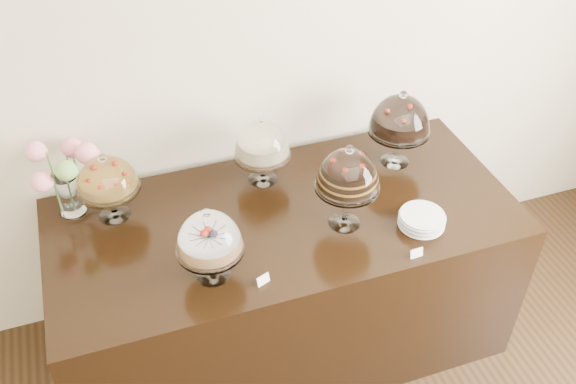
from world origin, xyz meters
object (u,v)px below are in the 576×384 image
object	(u,v)px
cake_stand_fruit_tart	(107,178)
flower_vase	(65,172)
display_counter	(285,280)
plate_stack	(422,220)
cake_stand_choco_layer	(348,173)
cake_stand_dark_choco	(400,118)
cake_stand_cheesecake	(262,143)
cake_stand_sugar_sponge	(209,237)

from	to	relation	value
cake_stand_fruit_tart	flower_vase	world-z (taller)	flower_vase
display_counter	plate_stack	bearing A→B (deg)	-25.14
cake_stand_choco_layer	cake_stand_fruit_tart	size ratio (longest dim) A/B	1.24
cake_stand_dark_choco	cake_stand_fruit_tart	xyz separation A→B (m)	(-1.43, 0.05, -0.05)
cake_stand_cheesecake	flower_vase	world-z (taller)	flower_vase
display_counter	cake_stand_sugar_sponge	xyz separation A→B (m)	(-0.41, -0.26, 0.67)
display_counter	cake_stand_choco_layer	world-z (taller)	cake_stand_choco_layer
display_counter	flower_vase	bearing A→B (deg)	159.04
cake_stand_choco_layer	cake_stand_sugar_sponge	bearing A→B (deg)	-169.84
cake_stand_dark_choco	flower_vase	world-z (taller)	cake_stand_dark_choco
cake_stand_choco_layer	cake_stand_cheesecake	bearing A→B (deg)	120.74
cake_stand_choco_layer	plate_stack	world-z (taller)	cake_stand_choco_layer
cake_stand_cheesecake	cake_stand_dark_choco	bearing A→B (deg)	-6.69
display_counter	plate_stack	size ratio (longest dim) A/B	10.53
cake_stand_cheesecake	flower_vase	distance (m)	0.91
display_counter	cake_stand_dark_choco	world-z (taller)	cake_stand_dark_choco
cake_stand_sugar_sponge	cake_stand_choco_layer	world-z (taller)	cake_stand_choco_layer
cake_stand_cheesecake	cake_stand_fruit_tart	distance (m)	0.74
cake_stand_sugar_sponge	flower_vase	distance (m)	0.80
plate_stack	cake_stand_dark_choco	bearing A→B (deg)	77.83
cake_stand_choco_layer	cake_stand_dark_choco	world-z (taller)	cake_stand_choco_layer
cake_stand_sugar_sponge	cake_stand_choco_layer	size ratio (longest dim) A/B	0.83
cake_stand_choco_layer	plate_stack	bearing A→B (deg)	-21.23
cake_stand_fruit_tart	plate_stack	distance (m)	1.44
cake_stand_sugar_sponge	cake_stand_dark_choco	world-z (taller)	cake_stand_dark_choco
cake_stand_cheesecake	plate_stack	distance (m)	0.84
cake_stand_cheesecake	plate_stack	xyz separation A→B (m)	(0.59, -0.56, -0.19)
cake_stand_dark_choco	plate_stack	size ratio (longest dim) A/B	2.01
cake_stand_cheesecake	plate_stack	world-z (taller)	cake_stand_cheesecake
cake_stand_cheesecake	plate_stack	bearing A→B (deg)	-43.76
cake_stand_dark_choco	plate_stack	xyz separation A→B (m)	(-0.10, -0.48, -0.24)
cake_stand_dark_choco	flower_vase	xyz separation A→B (m)	(-1.60, 0.14, -0.04)
cake_stand_sugar_sponge	cake_stand_cheesecake	bearing A→B (deg)	54.45
cake_stand_sugar_sponge	cake_stand_cheesecake	xyz separation A→B (m)	(0.39, 0.55, 0.00)
display_counter	flower_vase	size ratio (longest dim) A/B	5.65
flower_vase	plate_stack	bearing A→B (deg)	-22.59
cake_stand_choco_layer	cake_stand_fruit_tart	xyz separation A→B (m)	(-1.00, 0.40, -0.07)
display_counter	cake_stand_dark_choco	xyz separation A→B (m)	(0.68, 0.21, 0.72)
display_counter	cake_stand_sugar_sponge	world-z (taller)	cake_stand_sugar_sponge
cake_stand_choco_layer	flower_vase	bearing A→B (deg)	157.03
cake_stand_fruit_tart	flower_vase	xyz separation A→B (m)	(-0.17, 0.09, 0.01)
cake_stand_sugar_sponge	flower_vase	bearing A→B (deg)	130.14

